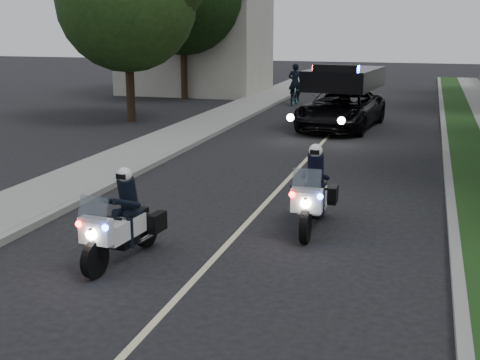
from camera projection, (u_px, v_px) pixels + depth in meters
The scene contains 14 objects.
ground at pixel (211, 262), 10.96m from camera, with size 120.00×120.00×0.00m, color black.
curb_right at pixel (446, 158), 19.09m from camera, with size 0.20×60.00×0.15m, color gray.
grass_verge at pixel (471, 159), 18.90m from camera, with size 1.20×60.00×0.16m, color #193814.
curb_left at pixel (194, 144), 21.38m from camera, with size 0.20×60.00×0.15m, color gray.
sidewalk_left at pixel (164, 142), 21.68m from camera, with size 2.00×60.00×0.16m, color gray.
building_far at pixel (196, 33), 37.06m from camera, with size 8.00×6.00×7.00m, color #A8A396.
lane_marking at pixel (313, 152), 20.25m from camera, with size 0.12×50.00×0.01m, color #BFB78C.
police_moto_left at pixel (124, 260), 11.04m from camera, with size 0.68×1.95×1.66m, color silver, non-canonical shape.
police_moto_right at pixel (312, 229), 12.74m from camera, with size 0.71×2.04×1.73m, color silver, non-canonical shape.
police_suv at pixel (340, 128), 24.97m from camera, with size 2.61×5.64×2.74m, color black.
bicycle at pixel (295, 105), 32.22m from camera, with size 0.54×1.55×0.81m, color black.
cyclist at pixel (295, 105), 32.22m from camera, with size 0.68×0.45×1.89m, color black.
tree_left_near at pixel (132, 121), 26.75m from camera, with size 5.74×5.74×9.57m, color #224216, non-canonical shape.
tree_left_far at pixel (185, 99), 34.67m from camera, with size 6.59×6.59×10.98m, color black, non-canonical shape.
Camera 1 is at (3.44, -9.71, 4.05)m, focal length 47.01 mm.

